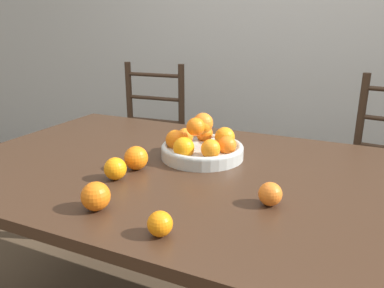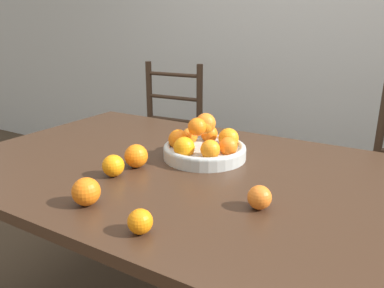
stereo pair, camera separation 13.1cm
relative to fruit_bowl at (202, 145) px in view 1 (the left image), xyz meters
name	(u,v)px [view 1 (the left image)]	position (x,y,z in m)	size (l,w,h in m)	color
wall_back	(301,14)	(0.08, 1.46, 0.50)	(8.00, 0.06, 2.60)	beige
dining_table	(209,193)	(0.08, -0.12, -0.13)	(1.86, 1.06, 0.76)	#382316
fruit_bowl	(202,145)	(0.00, 0.00, 0.00)	(0.31, 0.31, 0.17)	#B2B7B2
orange_loose_0	(160,224)	(0.13, -0.55, -0.02)	(0.06, 0.06, 0.06)	orange
orange_loose_1	(96,196)	(-0.09, -0.50, -0.01)	(0.08, 0.08, 0.08)	orange
orange_loose_2	(115,169)	(-0.17, -0.31, -0.01)	(0.07, 0.07, 0.07)	orange
orange_loose_3	(270,194)	(0.33, -0.28, -0.01)	(0.07, 0.07, 0.07)	orange
orange_loose_4	(136,158)	(-0.16, -0.21, -0.01)	(0.08, 0.08, 0.08)	orange
chair_left	(147,148)	(-0.70, 0.73, -0.33)	(0.45, 0.43, 1.00)	#382619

